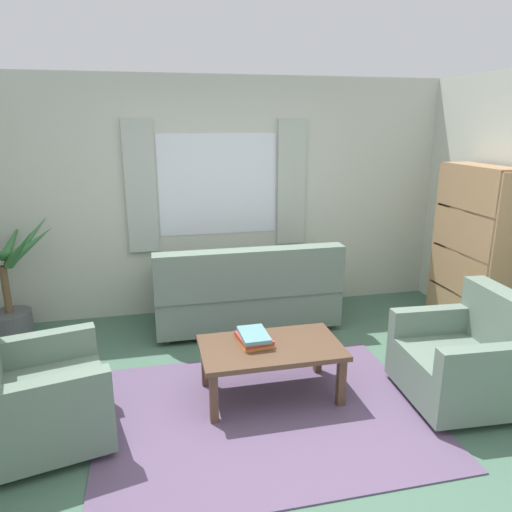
# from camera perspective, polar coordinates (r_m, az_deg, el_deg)

# --- Properties ---
(ground_plane) EXTENTS (6.24, 6.24, 0.00)m
(ground_plane) POSITION_cam_1_polar(r_m,az_deg,el_deg) (3.77, 1.02, -18.48)
(ground_plane) COLOR #476B56
(wall_back) EXTENTS (5.32, 0.12, 2.60)m
(wall_back) POSITION_cam_1_polar(r_m,az_deg,el_deg) (5.40, -4.63, 7.00)
(wall_back) COLOR beige
(wall_back) RESTS_ON ground_plane
(window_with_curtains) EXTENTS (1.98, 0.07, 1.40)m
(window_with_curtains) POSITION_cam_1_polar(r_m,az_deg,el_deg) (5.29, -4.54, 8.47)
(window_with_curtains) COLOR white
(area_rug) EXTENTS (2.44, 1.84, 0.01)m
(area_rug) POSITION_cam_1_polar(r_m,az_deg,el_deg) (3.76, 1.02, -18.40)
(area_rug) COLOR #604C6B
(area_rug) RESTS_ON ground_plane
(couch) EXTENTS (1.90, 0.82, 0.92)m
(couch) POSITION_cam_1_polar(r_m,az_deg,el_deg) (5.04, -1.19, -4.57)
(couch) COLOR slate
(couch) RESTS_ON ground_plane
(armchair_left) EXTENTS (0.99, 1.00, 0.88)m
(armchair_left) POSITION_cam_1_polar(r_m,az_deg,el_deg) (3.63, -25.15, -14.96)
(armchair_left) COLOR slate
(armchair_left) RESTS_ON ground_plane
(armchair_right) EXTENTS (0.86, 0.88, 0.88)m
(armchair_right) POSITION_cam_1_polar(r_m,az_deg,el_deg) (4.10, 23.93, -11.19)
(armchair_right) COLOR slate
(armchair_right) RESTS_ON ground_plane
(coffee_table) EXTENTS (1.10, 0.64, 0.44)m
(coffee_table) POSITION_cam_1_polar(r_m,az_deg,el_deg) (3.80, 1.78, -11.41)
(coffee_table) COLOR brown
(coffee_table) RESTS_ON ground_plane
(book_stack_on_table) EXTENTS (0.27, 0.33, 0.09)m
(book_stack_on_table) POSITION_cam_1_polar(r_m,az_deg,el_deg) (3.80, -0.24, -9.76)
(book_stack_on_table) COLOR orange
(book_stack_on_table) RESTS_ON coffee_table
(potted_plant) EXTENTS (1.15, 1.10, 1.27)m
(potted_plant) POSITION_cam_1_polar(r_m,az_deg,el_deg) (5.24, -27.73, -3.38)
(potted_plant) COLOR #56565B
(potted_plant) RESTS_ON ground_plane
(bookshelf) EXTENTS (0.30, 0.94, 1.72)m
(bookshelf) POSITION_cam_1_polar(r_m,az_deg,el_deg) (5.21, 24.24, -0.31)
(bookshelf) COLOR #A87F56
(bookshelf) RESTS_ON ground_plane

